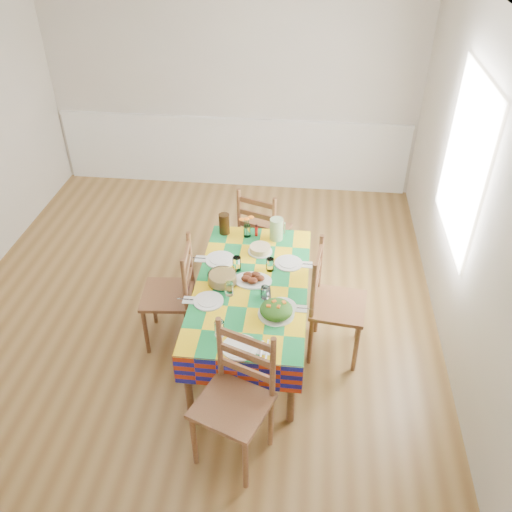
{
  "coord_description": "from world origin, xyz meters",
  "views": [
    {
      "loc": [
        1.0,
        -3.86,
        3.44
      ],
      "look_at": [
        0.6,
        -0.26,
        0.83
      ],
      "focal_mm": 38.0,
      "sensor_mm": 36.0,
      "label": 1
    }
  ],
  "objects_px": {
    "chair_left": "(173,295)",
    "green_pitcher": "(276,229)",
    "dining_table": "(251,291)",
    "meat_platter": "(253,279)",
    "chair_right": "(333,304)",
    "chair_near": "(236,400)",
    "chair_far": "(263,232)",
    "tea_pitcher": "(224,224)"
  },
  "relations": [
    {
      "from": "chair_left",
      "to": "green_pitcher",
      "type": "bearing_deg",
      "value": 124.69
    },
    {
      "from": "dining_table",
      "to": "meat_platter",
      "type": "xyz_separation_m",
      "value": [
        0.0,
        0.04,
        0.1
      ]
    },
    {
      "from": "meat_platter",
      "to": "chair_right",
      "type": "bearing_deg",
      "value": -3.33
    },
    {
      "from": "dining_table",
      "to": "chair_near",
      "type": "height_order",
      "value": "chair_near"
    },
    {
      "from": "green_pitcher",
      "to": "chair_far",
      "type": "bearing_deg",
      "value": 113.26
    },
    {
      "from": "chair_near",
      "to": "chair_right",
      "type": "distance_m",
      "value": 1.26
    },
    {
      "from": "chair_near",
      "to": "chair_left",
      "type": "height_order",
      "value": "chair_near"
    },
    {
      "from": "chair_near",
      "to": "chair_far",
      "type": "height_order",
      "value": "chair_near"
    },
    {
      "from": "chair_far",
      "to": "chair_near",
      "type": "bearing_deg",
      "value": 111.24
    },
    {
      "from": "dining_table",
      "to": "chair_left",
      "type": "relative_size",
      "value": 1.71
    },
    {
      "from": "meat_platter",
      "to": "chair_right",
      "type": "relative_size",
      "value": 0.31
    },
    {
      "from": "chair_far",
      "to": "chair_left",
      "type": "bearing_deg",
      "value": 78.71
    },
    {
      "from": "meat_platter",
      "to": "chair_left",
      "type": "relative_size",
      "value": 0.32
    },
    {
      "from": "tea_pitcher",
      "to": "chair_near",
      "type": "xyz_separation_m",
      "value": [
        0.36,
        -1.8,
        -0.24
      ]
    },
    {
      "from": "chair_far",
      "to": "meat_platter",
      "type": "bearing_deg",
      "value": 111.43
    },
    {
      "from": "tea_pitcher",
      "to": "chair_far",
      "type": "height_order",
      "value": "chair_far"
    },
    {
      "from": "tea_pitcher",
      "to": "chair_right",
      "type": "relative_size",
      "value": 0.19
    },
    {
      "from": "green_pitcher",
      "to": "chair_near",
      "type": "relative_size",
      "value": 0.2
    },
    {
      "from": "dining_table",
      "to": "green_pitcher",
      "type": "height_order",
      "value": "green_pitcher"
    },
    {
      "from": "tea_pitcher",
      "to": "chair_far",
      "type": "xyz_separation_m",
      "value": [
        0.32,
        0.33,
        -0.28
      ]
    },
    {
      "from": "chair_far",
      "to": "chair_right",
      "type": "xyz_separation_m",
      "value": [
        0.69,
        -1.06,
        0.03
      ]
    },
    {
      "from": "dining_table",
      "to": "chair_near",
      "type": "distance_m",
      "value": 1.07
    },
    {
      "from": "dining_table",
      "to": "chair_right",
      "type": "xyz_separation_m",
      "value": [
        0.67,
        0.01,
        -0.08
      ]
    },
    {
      "from": "chair_left",
      "to": "dining_table",
      "type": "bearing_deg",
      "value": 84.32
    },
    {
      "from": "chair_far",
      "to": "dining_table",
      "type": "bearing_deg",
      "value": 111.2
    },
    {
      "from": "tea_pitcher",
      "to": "dining_table",
      "type": "bearing_deg",
      "value": -65.27
    },
    {
      "from": "chair_near",
      "to": "chair_right",
      "type": "height_order",
      "value": "chair_near"
    },
    {
      "from": "chair_far",
      "to": "chair_left",
      "type": "xyz_separation_m",
      "value": [
        -0.66,
        -1.07,
        0.01
      ]
    },
    {
      "from": "tea_pitcher",
      "to": "chair_far",
      "type": "relative_size",
      "value": 0.2
    },
    {
      "from": "meat_platter",
      "to": "tea_pitcher",
      "type": "xyz_separation_m",
      "value": [
        -0.34,
        0.69,
        0.07
      ]
    },
    {
      "from": "meat_platter",
      "to": "green_pitcher",
      "type": "distance_m",
      "value": 0.67
    },
    {
      "from": "dining_table",
      "to": "tea_pitcher",
      "type": "bearing_deg",
      "value": 114.73
    },
    {
      "from": "meat_platter",
      "to": "chair_near",
      "type": "height_order",
      "value": "chair_near"
    },
    {
      "from": "chair_right",
      "to": "tea_pitcher",
      "type": "bearing_deg",
      "value": 60.82
    },
    {
      "from": "dining_table",
      "to": "chair_near",
      "type": "xyz_separation_m",
      "value": [
        0.02,
        -1.07,
        -0.07
      ]
    },
    {
      "from": "chair_left",
      "to": "chair_far",
      "type": "bearing_deg",
      "value": 143.04
    },
    {
      "from": "chair_near",
      "to": "chair_far",
      "type": "relative_size",
      "value": 1.07
    },
    {
      "from": "green_pitcher",
      "to": "chair_near",
      "type": "bearing_deg",
      "value": -94.2
    },
    {
      "from": "chair_near",
      "to": "chair_right",
      "type": "xyz_separation_m",
      "value": [
        0.65,
        1.07,
        -0.01
      ]
    },
    {
      "from": "green_pitcher",
      "to": "meat_platter",
      "type": "bearing_deg",
      "value": -102.47
    },
    {
      "from": "meat_platter",
      "to": "chair_left",
      "type": "height_order",
      "value": "chair_left"
    },
    {
      "from": "dining_table",
      "to": "meat_platter",
      "type": "relative_size",
      "value": 5.36
    }
  ]
}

